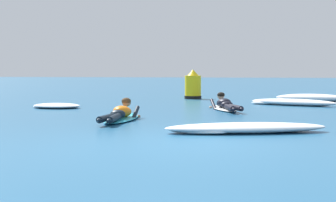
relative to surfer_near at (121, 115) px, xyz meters
name	(u,v)px	position (x,y,z in m)	size (l,w,h in m)	color
ground_plane	(229,104)	(1.85, 6.57, -0.14)	(120.00, 120.00, 0.00)	#235B84
surfer_near	(121,115)	(0.00, 0.00, 0.00)	(0.67, 2.68, 0.54)	#2DB2D1
surfer_far	(225,105)	(2.01, 3.53, 0.01)	(1.22, 2.54, 0.54)	white
whitewater_front	(246,128)	(2.89, -1.69, -0.05)	(3.07, 1.63, 0.18)	white
whitewater_mid_left	(312,98)	(4.64, 8.18, 0.00)	(2.60, 1.20, 0.29)	white
whitewater_mid_right	(293,102)	(3.94, 6.07, -0.04)	(2.91, 1.78, 0.21)	white
whitewater_back	(57,106)	(-3.01, 3.45, -0.07)	(1.58, 1.26, 0.15)	white
channel_marker_buoy	(193,87)	(0.19, 9.25, 0.34)	(0.67, 0.67, 1.16)	yellow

